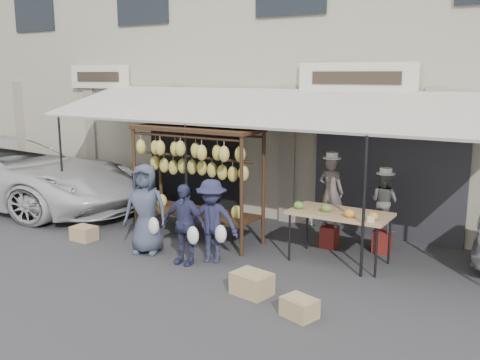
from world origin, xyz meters
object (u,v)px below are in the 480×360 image
Objects in this scene: produce_table at (339,215)px; vendor_right at (384,202)px; customer_left at (146,209)px; customer_mid at (184,224)px; crate_near_b at (299,308)px; banana_rack at (195,162)px; crate_near_a at (252,284)px; crate_far at (84,233)px; vendor_left at (331,192)px; van at (1,154)px; customer_right at (212,221)px.

produce_table is 1.56× the size of vendor_right.
customer_mid is (0.94, -0.10, -0.12)m from customer_left.
customer_left is at bearing 164.71° from crate_near_b.
banana_rack is 2.39× the size of vendor_right.
customer_mid is at bearing 161.82° from crate_near_a.
customer_mid is 3.03× the size of crate_far.
van is (-8.59, -0.83, 0.15)m from vendor_left.
produce_table is 2.20m from customer_right.
vendor_left is 2.82m from crate_near_a.
produce_table is 2.16m from crate_near_a.
crate_near_a is (-0.59, -1.95, -0.70)m from produce_table.
banana_rack is at bearing 119.46° from customer_right.
crate_near_a is (-1.09, -2.89, -0.80)m from vendor_right.
vendor_right is (0.49, 0.94, 0.10)m from produce_table.
customer_left is 1.17× the size of customer_mid.
crate_near_b is at bearing -32.58° from banana_rack.
van reaches higher than crate_far.
crate_far is at bearing 170.20° from crate_near_b.
produce_table is 1.21× the size of customer_mid.
customer_right is (0.96, -0.86, -0.84)m from banana_rack.
customer_mid is at bearing -0.20° from crate_far.
customer_right is 2.64× the size of crate_near_a.
customer_right is 3.26× the size of crate_near_b.
vendor_left reaches higher than crate_near_a.
van is (-5.83, 1.19, 0.40)m from customer_left.
customer_mid is 6.92m from van.
van reaches higher than crate_near_b.
vendor_left reaches higher than produce_table.
crate_near_b is 5.16m from crate_far.
van is (-9.37, 2.16, 1.09)m from crate_near_b.
customer_left is at bearing -107.73° from banana_rack.
crate_far is (-5.24, -2.34, -0.82)m from vendor_right.
crate_near_a is (1.66, -0.55, -0.54)m from customer_mid.
vendor_right reaches higher than crate_near_b.
customer_right is (-1.90, -1.10, -0.13)m from produce_table.
produce_table is at bearing 11.41° from customer_right.
vendor_left is 1.22× the size of vendor_right.
customer_left is 0.96m from customer_mid.
vendor_right is 4.32m from customer_left.
crate_far is at bearing 172.39° from crate_near_a.
vendor_left is 2.96× the size of crate_near_b.
crate_near_b is at bearing -46.47° from customer_right.
customer_left is (-3.20, -1.31, -0.04)m from produce_table.
vendor_right reaches higher than crate_far.
produce_table is 3.07× the size of crate_near_a.
customer_left is (-0.34, -1.07, -0.74)m from banana_rack.
vendor_right is 3.19m from crate_near_a.
produce_table is at bearing 4.77° from banana_rack.
banana_rack reaches higher than produce_table.
van reaches higher than customer_left.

